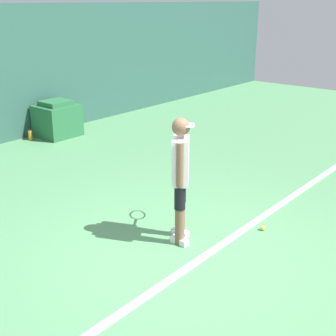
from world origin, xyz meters
TOP-DOWN VIEW (x-y plane):
  - ground_plane at (0.00, 0.00)m, footprint 24.00×24.00m
  - court_baseline at (0.00, -0.26)m, footprint 21.60×0.10m
  - tennis_player at (0.37, 0.25)m, footprint 0.78×0.61m
  - tennis_ball at (1.27, -0.46)m, footprint 0.07×0.07m
  - covered_chair at (2.41, 5.41)m, footprint 0.85×0.79m
  - water_bottle at (1.80, 5.60)m, footprint 0.08×0.08m

SIDE VIEW (x-z plane):
  - ground_plane at x=0.00m, z-range 0.00..0.00m
  - court_baseline at x=0.00m, z-range 0.00..0.01m
  - tennis_ball at x=1.27m, z-range 0.00..0.07m
  - water_bottle at x=1.80m, z-range -0.01..0.23m
  - covered_chair at x=2.41m, z-range -0.02..0.79m
  - tennis_player at x=0.37m, z-range 0.09..1.70m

